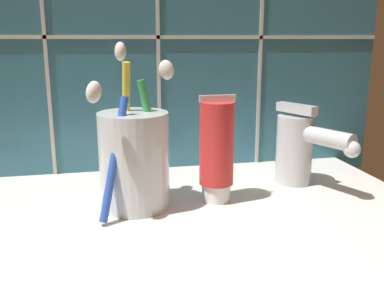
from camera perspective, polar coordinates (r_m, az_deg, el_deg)
The scene contains 4 objects.
sink_counter at distance 48.59cm, azimuth -3.12°, elevation -10.81°, with size 62.08×38.85×2.00cm, color silver.
toothbrush_cup at distance 49.67cm, azimuth -7.74°, elevation -1.89°, with size 10.25×10.83×19.06cm.
toothpaste_tube at distance 51.09cm, azimuth 3.30°, elevation -0.79°, with size 4.32×4.11×12.95cm.
sink_faucet at distance 58.94cm, azimuth 14.17°, elevation -0.31°, with size 7.12×11.92×10.88cm.
Camera 1 is at (-6.29, -43.74, 21.19)cm, focal length 40.00 mm.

